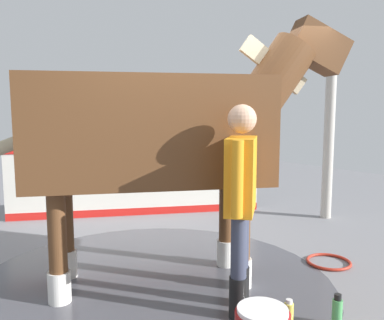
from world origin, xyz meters
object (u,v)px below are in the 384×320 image
Objects in this scene: horse at (162,132)px; hose_coil at (329,262)px; bottle_shampoo at (289,312)px; handler at (241,194)px; bottle_spray at (337,311)px.

hose_coil is (-1.74, 0.71, -1.47)m from horse.
horse reaches higher than bottle_shampoo.
bottle_spray is at bearing 174.64° from handler.
hose_coil is at bearing 3.45° from horse.
hose_coil is at bearing -142.63° from bottle_spray.
horse is at bearing -22.16° from hose_coil.
bottle_shampoo is 0.37m from bottle_spray.
handler is at bearing 6.84° from hose_coil.
horse is 17.24× the size of bottle_shampoo.
handler is 9.12× the size of bottle_shampoo.
handler reaches higher than bottle_spray.
handler is 1.02m from bottle_shampoo.
bottle_shampoo is (-0.40, 1.26, -1.40)m from horse.
bottle_spray reaches higher than hose_coil.
bottle_shampoo is at bearing -44.62° from bottle_spray.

